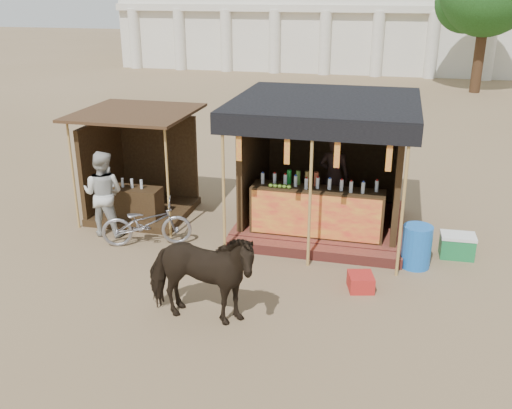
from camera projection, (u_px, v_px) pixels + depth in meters
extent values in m
plane|color=#846B4C|center=(233.00, 300.00, 9.38)|extent=(120.00, 120.00, 0.00)
cube|color=brown|center=(322.00, 221.00, 12.29)|extent=(3.40, 2.80, 0.22)
cube|color=brown|center=(311.00, 251.00, 10.89)|extent=(3.40, 0.35, 0.20)
cube|color=#3B2915|center=(317.00, 211.00, 11.22)|extent=(2.60, 0.55, 0.95)
cube|color=red|center=(315.00, 217.00, 10.96)|extent=(2.50, 0.02, 0.88)
cube|color=#3B2915|center=(332.00, 145.00, 12.94)|extent=(3.00, 0.12, 2.50)
cube|color=#3B2915|center=(255.00, 155.00, 12.14)|extent=(0.12, 2.50, 2.50)
cube|color=#3B2915|center=(399.00, 165.00, 11.47)|extent=(0.12, 2.50, 2.50)
cube|color=black|center=(326.00, 100.00, 11.17)|extent=(3.60, 3.60, 0.06)
cube|color=black|center=(312.00, 130.00, 9.62)|extent=(3.60, 0.06, 0.36)
cylinder|color=tan|center=(224.00, 189.00, 10.43)|extent=(0.06, 0.06, 2.75)
cylinder|color=tan|center=(310.00, 196.00, 10.07)|extent=(0.06, 0.06, 2.75)
cylinder|color=tan|center=(403.00, 204.00, 9.71)|extent=(0.06, 0.06, 2.75)
cube|color=red|center=(239.00, 146.00, 10.07)|extent=(0.10, 0.02, 0.55)
cube|color=red|center=(287.00, 149.00, 9.87)|extent=(0.10, 0.02, 0.55)
cube|color=red|center=(337.00, 152.00, 9.68)|extent=(0.10, 0.02, 0.55)
cube|color=red|center=(389.00, 156.00, 9.48)|extent=(0.10, 0.02, 0.55)
imported|color=black|center=(334.00, 177.00, 11.98)|extent=(0.65, 0.44, 1.75)
cube|color=#3B2915|center=(145.00, 211.00, 12.93)|extent=(2.00, 2.00, 0.15)
cube|color=#3B2915|center=(159.00, 158.00, 13.44)|extent=(1.90, 0.10, 2.10)
cube|color=#3B2915|center=(103.00, 167.00, 12.79)|extent=(0.10, 1.90, 2.10)
cube|color=#472D19|center=(135.00, 113.00, 12.03)|extent=(2.40, 2.40, 0.06)
cylinder|color=tan|center=(73.00, 175.00, 11.82)|extent=(0.05, 0.05, 2.35)
cylinder|color=tan|center=(168.00, 183.00, 11.35)|extent=(0.05, 0.05, 2.35)
cube|color=#3B2915|center=(134.00, 205.00, 12.36)|extent=(1.20, 0.50, 0.80)
imported|color=black|center=(200.00, 276.00, 8.52)|extent=(1.86, 0.88, 1.55)
imported|color=gray|center=(147.00, 223.00, 11.26)|extent=(1.87, 1.19, 0.93)
imported|color=beige|center=(103.00, 193.00, 11.62)|extent=(0.89, 0.70, 1.78)
cylinder|color=blue|center=(417.00, 246.00, 10.39)|extent=(0.54, 0.54, 0.80)
cube|color=#AE211D|center=(361.00, 282.00, 9.68)|extent=(0.51, 0.53, 0.28)
cube|color=#1A773C|center=(457.00, 247.00, 10.84)|extent=(0.63, 0.44, 0.40)
cube|color=white|center=(458.00, 236.00, 10.75)|extent=(0.66, 0.46, 0.06)
cube|color=silver|center=(334.00, 2.00, 35.61)|extent=(26.00, 7.00, 8.00)
cube|color=silver|center=(326.00, 9.00, 32.45)|extent=(26.00, 0.50, 0.40)
cylinder|color=silver|center=(135.00, 39.00, 35.82)|extent=(0.70, 0.70, 3.60)
cylinder|color=silver|center=(180.00, 40.00, 35.15)|extent=(0.70, 0.70, 3.60)
cylinder|color=silver|center=(226.00, 41.00, 34.48)|extent=(0.70, 0.70, 3.60)
cylinder|color=silver|center=(275.00, 42.00, 33.80)|extent=(0.70, 0.70, 3.60)
cylinder|color=silver|center=(325.00, 43.00, 33.13)|extent=(0.70, 0.70, 3.60)
cylinder|color=silver|center=(377.00, 44.00, 32.46)|extent=(0.70, 0.70, 3.60)
cylinder|color=silver|center=(432.00, 45.00, 31.78)|extent=(0.70, 0.70, 3.60)
cylinder|color=silver|center=(489.00, 47.00, 31.11)|extent=(0.70, 0.70, 3.60)
cylinder|color=#382314|center=(480.00, 50.00, 27.27)|extent=(0.50, 0.50, 4.00)
sphere|color=#225E20|center=(467.00, 1.00, 27.21)|extent=(2.99, 2.99, 2.99)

